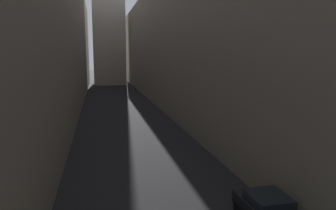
# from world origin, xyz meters

# --- Properties ---
(ground_plane) EXTENTS (264.00, 264.00, 0.00)m
(ground_plane) POSITION_xyz_m (0.00, 48.00, 0.00)
(ground_plane) COLOR black
(building_block_left) EXTENTS (12.44, 108.00, 20.17)m
(building_block_left) POSITION_xyz_m (-11.72, 50.00, 10.08)
(building_block_left) COLOR #756B5B
(building_block_left) RESTS_ON ground
(building_block_right) EXTENTS (10.57, 108.00, 19.02)m
(building_block_right) POSITION_xyz_m (10.79, 50.00, 9.51)
(building_block_right) COLOR gray
(building_block_right) RESTS_ON ground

